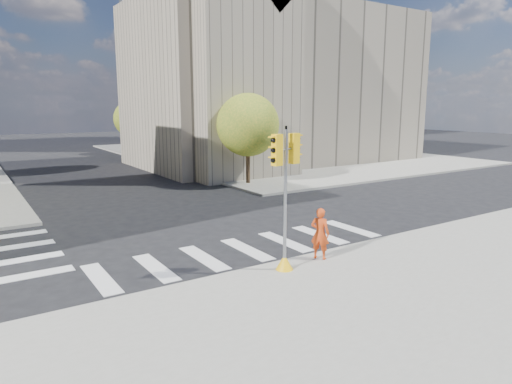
% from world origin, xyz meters
% --- Properties ---
extents(ground, '(160.00, 160.00, 0.00)m').
position_xyz_m(ground, '(0.00, 0.00, 0.00)').
color(ground, black).
rests_on(ground, ground).
extents(sidewalk_near, '(30.00, 14.00, 0.15)m').
position_xyz_m(sidewalk_near, '(0.00, -11.00, 0.07)').
color(sidewalk_near, gray).
rests_on(sidewalk_near, ground).
extents(sidewalk_far_right, '(28.00, 40.00, 0.15)m').
position_xyz_m(sidewalk_far_right, '(20.00, 26.00, 0.07)').
color(sidewalk_far_right, gray).
rests_on(sidewalk_far_right, ground).
extents(civic_building, '(26.00, 16.00, 19.39)m').
position_xyz_m(civic_building, '(15.59, 19.12, 7.26)').
color(civic_building, gray).
rests_on(civic_building, ground).
extents(office_tower, '(20.00, 18.00, 30.00)m').
position_xyz_m(office_tower, '(22.00, 42.00, 15.00)').
color(office_tower, '#9EA0A3').
rests_on(office_tower, ground).
extents(tree_re_near, '(4.20, 4.20, 6.16)m').
position_xyz_m(tree_re_near, '(7.50, 10.00, 4.05)').
color(tree_re_near, '#382616').
rests_on(tree_re_near, ground).
extents(tree_re_mid, '(4.60, 4.60, 6.66)m').
position_xyz_m(tree_re_mid, '(7.50, 22.00, 4.35)').
color(tree_re_mid, '#382616').
rests_on(tree_re_mid, ground).
extents(tree_re_far, '(4.00, 4.00, 5.88)m').
position_xyz_m(tree_re_far, '(7.50, 34.00, 3.87)').
color(tree_re_far, '#382616').
rests_on(tree_re_far, ground).
extents(lamp_near, '(0.35, 0.18, 8.11)m').
position_xyz_m(lamp_near, '(8.00, 14.00, 4.58)').
color(lamp_near, black).
rests_on(lamp_near, sidewalk_far_right).
extents(lamp_far, '(0.35, 0.18, 8.11)m').
position_xyz_m(lamp_far, '(8.00, 28.00, 4.58)').
color(lamp_far, black).
rests_on(lamp_far, sidewalk_far_right).
extents(traffic_signal, '(1.08, 0.56, 4.59)m').
position_xyz_m(traffic_signal, '(-0.42, -4.81, 2.10)').
color(traffic_signal, yellow).
rests_on(traffic_signal, sidewalk_near).
extents(photographer, '(0.70, 0.78, 1.79)m').
position_xyz_m(photographer, '(1.24, -4.60, 1.04)').
color(photographer, '#C73D12').
rests_on(photographer, sidewalk_near).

